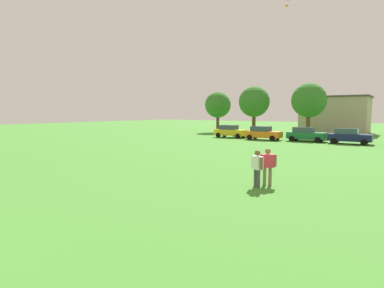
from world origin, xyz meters
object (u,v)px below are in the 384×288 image
(parked_car_navy_3, at_px, (349,136))
(tree_far_right, at_px, (309,100))
(tree_far_left, at_px, (218,105))
(tree_center, at_px, (254,102))
(parked_car_yellow_0, at_px, (230,131))
(bystander_near_trees, at_px, (257,165))
(parked_car_orange_1, at_px, (263,133))
(parked_car_green_2, at_px, (306,134))
(adult_bystander, at_px, (268,163))

(parked_car_navy_3, height_order, tree_far_right, tree_far_right)
(tree_far_left, bearing_deg, tree_far_right, -3.47)
(tree_center, bearing_deg, parked_car_yellow_0, -88.74)
(tree_far_right, bearing_deg, parked_car_yellow_0, -135.21)
(bystander_near_trees, height_order, parked_car_orange_1, bystander_near_trees)
(tree_far_left, distance_m, tree_far_right, 15.24)
(parked_car_green_2, bearing_deg, parked_car_navy_3, -4.32)
(parked_car_green_2, bearing_deg, tree_far_right, 102.71)
(adult_bystander, relative_size, tree_far_left, 0.26)
(parked_car_yellow_0, distance_m, tree_far_left, 12.05)
(parked_car_yellow_0, distance_m, parked_car_green_2, 9.99)
(parked_car_yellow_0, xyz_separation_m, parked_car_orange_1, (5.01, -0.97, 0.00))
(parked_car_navy_3, bearing_deg, tree_far_right, 127.21)
(adult_bystander, distance_m, parked_car_yellow_0, 28.16)
(adult_bystander, bearing_deg, parked_car_green_2, 70.43)
(parked_car_navy_3, bearing_deg, tree_center, 149.36)
(bystander_near_trees, height_order, tree_center, tree_center)
(tree_far_left, xyz_separation_m, tree_center, (6.88, -0.70, 0.40))
(parked_car_orange_1, relative_size, tree_far_right, 0.57)
(parked_car_yellow_0, xyz_separation_m, tree_far_right, (8.14, 8.08, 4.21))
(bystander_near_trees, relative_size, parked_car_navy_3, 0.40)
(parked_car_yellow_0, xyz_separation_m, tree_center, (-0.18, 8.30, 4.16))
(parked_car_orange_1, xyz_separation_m, parked_car_navy_3, (9.63, 0.49, 0.00))
(parked_car_yellow_0, relative_size, parked_car_green_2, 1.00)
(bystander_near_trees, relative_size, parked_car_green_2, 0.40)
(adult_bystander, bearing_deg, tree_far_left, 92.89)
(parked_car_green_2, bearing_deg, parked_car_yellow_0, 179.28)
(parked_car_yellow_0, relative_size, parked_car_navy_3, 1.00)
(adult_bystander, height_order, tree_far_right, tree_far_right)
(adult_bystander, xyz_separation_m, parked_car_yellow_0, (-14.44, 24.18, -0.20))
(parked_car_navy_3, distance_m, tree_far_left, 23.98)
(parked_car_navy_3, bearing_deg, parked_car_green_2, 175.68)
(tree_far_left, bearing_deg, parked_car_orange_1, -39.53)
(parked_car_orange_1, xyz_separation_m, tree_far_right, (3.13, 9.04, 4.21))
(parked_car_navy_3, height_order, tree_center, tree_center)
(bystander_near_trees, distance_m, parked_car_orange_1, 25.56)
(parked_car_orange_1, xyz_separation_m, tree_far_left, (-12.08, 9.97, 3.76))
(bystander_near_trees, height_order, tree_far_right, tree_far_right)
(parked_car_green_2, bearing_deg, parked_car_orange_1, -170.43)
(bystander_near_trees, relative_size, parked_car_orange_1, 0.40)
(parked_car_green_2, height_order, tree_far_left, tree_far_left)
(parked_car_green_2, distance_m, tree_center, 13.85)
(parked_car_yellow_0, relative_size, parked_car_orange_1, 1.00)
(adult_bystander, distance_m, tree_far_right, 33.11)
(bystander_near_trees, height_order, parked_car_yellow_0, bystander_near_trees)
(tree_center, xyz_separation_m, tree_far_right, (8.32, -0.22, 0.05))
(adult_bystander, height_order, bystander_near_trees, adult_bystander)
(parked_car_navy_3, relative_size, tree_center, 0.58)
(parked_car_yellow_0, height_order, tree_far_left, tree_far_left)
(parked_car_yellow_0, bearing_deg, adult_bystander, -59.16)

